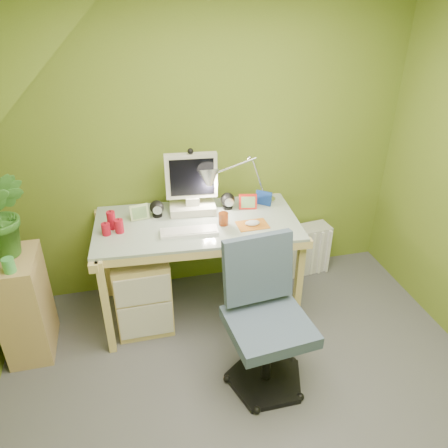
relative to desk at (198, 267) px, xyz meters
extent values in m
cube|color=#4E4E53|center=(0.16, -1.18, -0.40)|extent=(3.20, 3.20, 0.01)
cube|color=olive|center=(0.16, 0.42, 0.81)|extent=(3.20, 0.01, 2.40)
cube|color=white|center=(-0.84, -1.18, 1.46)|extent=(1.10, 3.20, 1.10)
cube|color=white|center=(-0.08, -0.14, 0.40)|extent=(0.41, 0.16, 0.02)
cube|color=#B4651C|center=(0.38, -0.14, 0.40)|extent=(0.22, 0.16, 0.01)
ellipsoid|color=silver|center=(0.38, -0.14, 0.41)|extent=(0.12, 0.09, 0.04)
cylinder|color=#903D15|center=(0.18, -0.08, 0.44)|extent=(0.08, 0.08, 0.09)
cube|color=red|center=(0.42, 0.12, 0.45)|extent=(0.14, 0.05, 0.12)
cube|color=navy|center=(0.56, 0.16, 0.45)|extent=(0.11, 0.09, 0.11)
cube|color=#BCD693|center=(-0.40, 0.14, 0.45)|extent=(0.14, 0.04, 0.12)
cube|color=tan|center=(-1.24, -0.16, -0.01)|extent=(0.29, 0.44, 0.77)
imported|color=#316923|center=(-1.24, -0.11, 0.67)|extent=(0.35, 0.29, 0.59)
cylinder|color=green|center=(-1.22, -0.31, 0.42)|extent=(0.08, 0.08, 0.09)
cube|color=silver|center=(1.00, 0.28, -0.17)|extent=(0.46, 0.23, 0.45)
camera|label=1|loc=(-0.46, -2.74, 1.94)|focal=35.00mm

